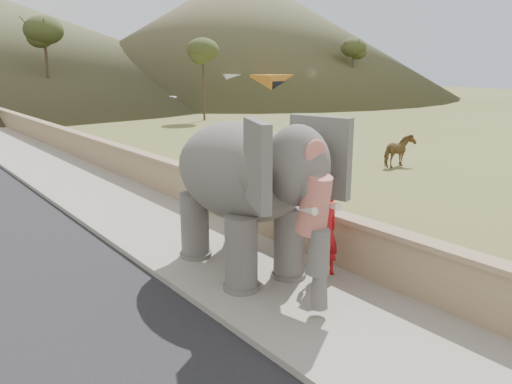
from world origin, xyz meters
TOP-DOWN VIEW (x-y plane):
  - ground at (0.00, 0.00)m, footprint 160.00×160.00m
  - walkway at (0.00, 10.00)m, footprint 3.00×120.00m
  - parapet at (1.65, 10.00)m, footprint 0.30×120.00m
  - cow at (11.36, 7.98)m, footprint 1.58×0.82m
  - distant_car at (16.20, 35.88)m, footprint 4.56×3.19m
  - bus_white at (26.67, 34.46)m, footprint 11.27×4.54m
  - bus_orange at (28.54, 33.04)m, footprint 11.28×4.63m
  - hill_right at (36.00, 52.00)m, footprint 56.00×56.00m
  - elephant_and_man at (0.02, 3.34)m, footprint 2.53×4.38m

SIDE VIEW (x-z plane):
  - ground at x=0.00m, z-range 0.00..0.00m
  - walkway at x=0.00m, z-range 0.00..0.15m
  - parapet at x=1.65m, z-range 0.00..1.10m
  - cow at x=11.36m, z-range 0.00..1.29m
  - distant_car at x=16.20m, z-range 0.00..1.44m
  - bus_white at x=26.67m, z-range 0.00..3.10m
  - bus_orange at x=28.54m, z-range 0.00..3.10m
  - elephant_and_man at x=0.02m, z-range 0.14..3.18m
  - hill_right at x=36.00m, z-range 0.00..16.00m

